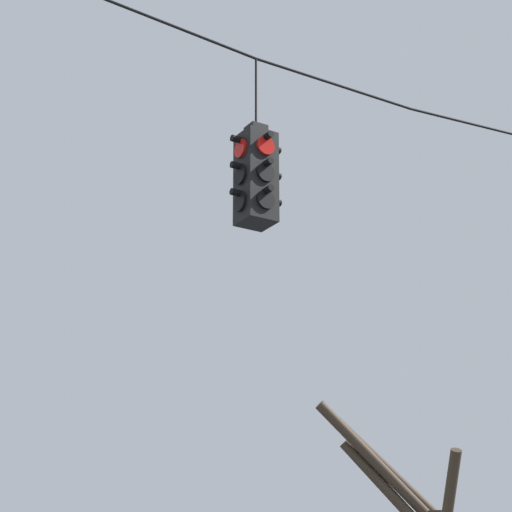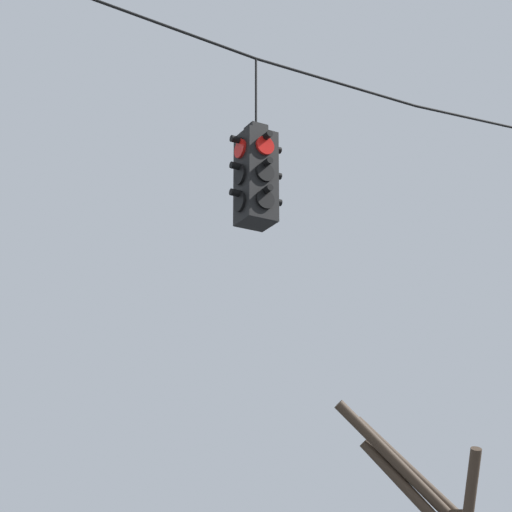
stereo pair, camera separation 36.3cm
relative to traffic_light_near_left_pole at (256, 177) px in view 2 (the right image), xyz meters
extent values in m
cylinder|color=black|center=(-1.05, 0.00, 1.45)|extent=(2.12, 0.03, 0.17)
cylinder|color=black|center=(1.06, 0.00, 1.37)|extent=(2.12, 0.03, 0.03)
cylinder|color=black|center=(3.18, 0.00, 1.45)|extent=(2.12, 0.03, 0.17)
cube|color=black|center=(0.00, 0.00, -0.02)|extent=(0.34, 0.34, 0.98)
cube|color=black|center=(0.00, 0.00, 0.52)|extent=(0.19, 0.19, 0.10)
cylinder|color=black|center=(0.00, 0.00, 0.97)|extent=(0.02, 0.02, 0.80)
cylinder|color=red|center=(0.00, -0.19, 0.27)|extent=(0.20, 0.03, 0.20)
cylinder|color=black|center=(0.00, -0.23, 0.36)|extent=(0.07, 0.12, 0.07)
cylinder|color=black|center=(0.00, -0.19, -0.02)|extent=(0.20, 0.03, 0.20)
cylinder|color=black|center=(0.00, -0.23, 0.07)|extent=(0.07, 0.12, 0.07)
cylinder|color=black|center=(0.00, -0.19, -0.32)|extent=(0.20, 0.03, 0.20)
cylinder|color=black|center=(0.00, -0.23, -0.23)|extent=(0.07, 0.12, 0.07)
cylinder|color=red|center=(0.00, 0.18, 0.27)|extent=(0.20, 0.03, 0.20)
cylinder|color=black|center=(0.00, 0.23, 0.36)|extent=(0.07, 0.12, 0.07)
cylinder|color=black|center=(0.00, 0.18, -0.02)|extent=(0.20, 0.03, 0.20)
cylinder|color=black|center=(0.00, 0.23, 0.07)|extent=(0.07, 0.12, 0.07)
cylinder|color=black|center=(0.00, 0.18, -0.32)|extent=(0.20, 0.03, 0.20)
cylinder|color=black|center=(0.00, 0.23, -0.23)|extent=(0.07, 0.12, 0.07)
cylinder|color=red|center=(-0.19, 0.00, 0.27)|extent=(0.03, 0.20, 0.20)
cylinder|color=black|center=(-0.23, 0.00, 0.36)|extent=(0.12, 0.07, 0.07)
cylinder|color=black|center=(-0.19, 0.00, -0.02)|extent=(0.03, 0.20, 0.20)
cylinder|color=black|center=(-0.23, 0.00, 0.07)|extent=(0.12, 0.07, 0.07)
cylinder|color=black|center=(-0.19, 0.00, -0.32)|extent=(0.03, 0.20, 0.20)
cylinder|color=black|center=(-0.23, 0.00, -0.23)|extent=(0.12, 0.07, 0.07)
cylinder|color=red|center=(0.18, 0.00, 0.27)|extent=(0.03, 0.20, 0.20)
cylinder|color=black|center=(0.23, 0.00, 0.36)|extent=(0.12, 0.07, 0.07)
cylinder|color=black|center=(0.18, 0.00, -0.02)|extent=(0.03, 0.20, 0.20)
cylinder|color=black|center=(0.23, 0.00, 0.07)|extent=(0.12, 0.07, 0.07)
cylinder|color=black|center=(0.18, 0.00, -0.32)|extent=(0.03, 0.20, 0.20)
cylinder|color=black|center=(0.23, 0.00, -0.23)|extent=(0.12, 0.07, 0.07)
cylinder|color=#423326|center=(6.54, 6.45, -1.62)|extent=(2.30, 0.81, 2.22)
cylinder|color=#423326|center=(6.99, 6.80, -1.59)|extent=(1.46, 1.54, 1.96)
cylinder|color=#423326|center=(6.83, 6.48, -2.11)|extent=(1.76, 0.89, 1.93)
cylinder|color=#423326|center=(7.38, 5.60, -2.41)|extent=(0.69, 1.33, 1.96)
camera|label=1|loc=(-4.83, -7.85, -4.20)|focal=70.00mm
camera|label=2|loc=(-4.51, -8.04, -4.20)|focal=70.00mm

